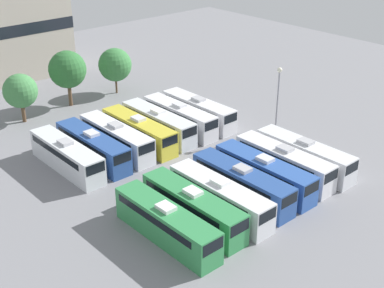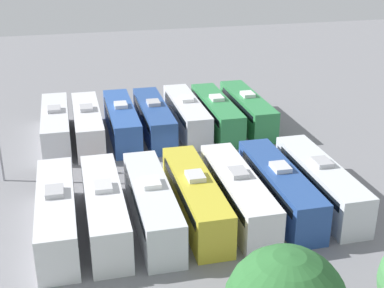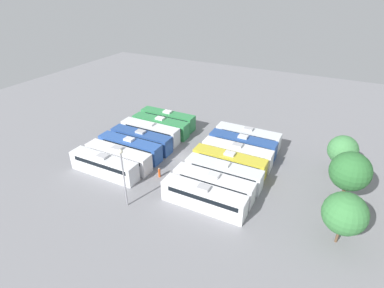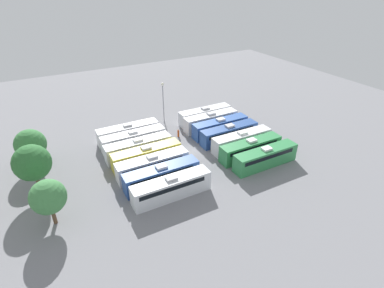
{
  "view_description": "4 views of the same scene",
  "coord_description": "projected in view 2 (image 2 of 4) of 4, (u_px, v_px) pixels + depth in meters",
  "views": [
    {
      "loc": [
        -33.6,
        -38.75,
        27.58
      ],
      "look_at": [
        1.97,
        1.16,
        1.9
      ],
      "focal_mm": 50.0,
      "sensor_mm": 36.0,
      "label": 1
    },
    {
      "loc": [
        8.05,
        40.83,
        19.78
      ],
      "look_at": [
        -1.38,
        1.76,
        2.84
      ],
      "focal_mm": 50.0,
      "sensor_mm": 36.0,
      "label": 2
    },
    {
      "loc": [
        37.84,
        21.15,
        26.99
      ],
      "look_at": [
        -1.42,
        1.13,
        2.41
      ],
      "focal_mm": 28.0,
      "sensor_mm": 36.0,
      "label": 3
    },
    {
      "loc": [
        -40.65,
        21.93,
        27.91
      ],
      "look_at": [
        0.03,
        -0.22,
        1.53
      ],
      "focal_mm": 28.0,
      "sensor_mm": 36.0,
      "label": 4
    }
  ],
  "objects": [
    {
      "name": "ground_plane",
      "position": [
        172.0,
        168.0,
        45.99
      ],
      "size": [
        123.84,
        123.84,
        0.0
      ],
      "primitive_type": "plane",
      "color": "gray"
    },
    {
      "name": "bus_8",
      "position": [
        279.0,
        187.0,
        39.14
      ],
      "size": [
        2.51,
        11.62,
        3.43
      ],
      "color": "#284C93",
      "rests_on": "ground_plane"
    },
    {
      "name": "bus_9",
      "position": [
        238.0,
        192.0,
        38.32
      ],
      "size": [
        2.51,
        11.62,
        3.43
      ],
      "color": "silver",
      "rests_on": "ground_plane"
    },
    {
      "name": "bus_1",
      "position": [
        217.0,
        113.0,
        54.12
      ],
      "size": [
        2.51,
        11.62,
        3.43
      ],
      "color": "#338C4C",
      "rests_on": "ground_plane"
    },
    {
      "name": "bus_11",
      "position": [
        152.0,
        203.0,
        36.87
      ],
      "size": [
        2.51,
        11.62,
        3.43
      ],
      "color": "silver",
      "rests_on": "ground_plane"
    },
    {
      "name": "bus_7",
      "position": [
        320.0,
        181.0,
        39.92
      ],
      "size": [
        2.51,
        11.62,
        3.43
      ],
      "color": "silver",
      "rests_on": "ground_plane"
    },
    {
      "name": "bus_12",
      "position": [
        104.0,
        207.0,
        36.36
      ],
      "size": [
        2.51,
        11.62,
        3.43
      ],
      "color": "silver",
      "rests_on": "ground_plane"
    },
    {
      "name": "bus_4",
      "position": [
        122.0,
        120.0,
        52.07
      ],
      "size": [
        2.51,
        11.62,
        3.43
      ],
      "color": "#2D56A8",
      "rests_on": "ground_plane"
    },
    {
      "name": "bus_13",
      "position": [
        57.0,
        212.0,
        35.7
      ],
      "size": [
        2.51,
        11.62,
        3.43
      ],
      "color": "silver",
      "rests_on": "ground_plane"
    },
    {
      "name": "bus_5",
      "position": [
        88.0,
        124.0,
        51.22
      ],
      "size": [
        2.51,
        11.62,
        3.43
      ],
      "color": "silver",
      "rests_on": "ground_plane"
    },
    {
      "name": "bus_3",
      "position": [
        154.0,
        118.0,
        52.7
      ],
      "size": [
        2.51,
        11.62,
        3.43
      ],
      "color": "#284C93",
      "rests_on": "ground_plane"
    },
    {
      "name": "bus_10",
      "position": [
        195.0,
        196.0,
        37.81
      ],
      "size": [
        2.51,
        11.62,
        3.43
      ],
      "color": "gold",
      "rests_on": "ground_plane"
    },
    {
      "name": "bus_2",
      "position": [
        187.0,
        114.0,
        53.78
      ],
      "size": [
        2.51,
        11.62,
        3.43
      ],
      "color": "silver",
      "rests_on": "ground_plane"
    },
    {
      "name": "worker_person",
      "position": [
        97.0,
        165.0,
        44.87
      ],
      "size": [
        0.36,
        0.36,
        1.61
      ],
      "color": "#CC4C19",
      "rests_on": "ground_plane"
    },
    {
      "name": "bus_0",
      "position": [
        247.0,
        109.0,
        55.2
      ],
      "size": [
        2.51,
        11.62,
        3.43
      ],
      "color": "#338C4C",
      "rests_on": "ground_plane"
    },
    {
      "name": "bus_6",
      "position": [
        56.0,
        125.0,
        50.92
      ],
      "size": [
        2.51,
        11.62,
        3.43
      ],
      "color": "silver",
      "rests_on": "ground_plane"
    }
  ]
}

